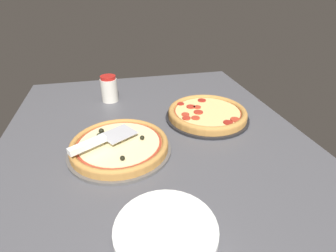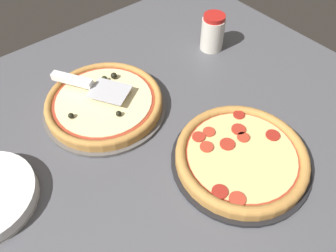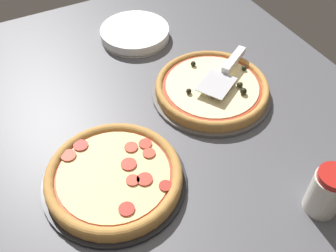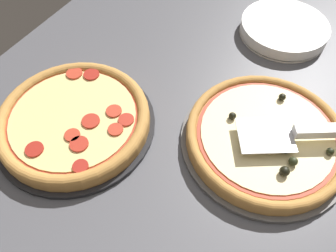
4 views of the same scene
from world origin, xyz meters
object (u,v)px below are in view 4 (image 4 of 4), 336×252
Objects in this scene: pizza_back at (74,119)px; plate_stack at (284,29)px; serving_spatula at (309,132)px; pizza_front at (266,136)px.

pizza_back is 1.39× the size of plate_stack.
serving_spatula is at bearing -67.52° from pizza_back.
serving_spatula is (17.68, -42.71, 3.43)cm from pizza_back.
pizza_front reaches higher than pizza_back.
pizza_back is 58.49cm from plate_stack.
plate_stack is (51.17, -28.32, -0.91)cm from pizza_back.
plate_stack is (35.67, 7.65, -0.87)cm from pizza_front.
pizza_back is 46.35cm from serving_spatula.
plate_stack is at bearing -28.96° from pizza_back.
serving_spatula is at bearing -72.06° from pizza_front.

